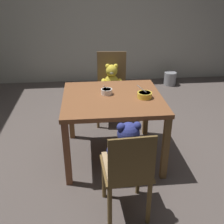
# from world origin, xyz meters

# --- Properties ---
(ground_plane) EXTENTS (5.20, 5.20, 0.04)m
(ground_plane) POSITION_xyz_m (0.00, 0.00, -0.02)
(ground_plane) COLOR #584E49
(dining_table) EXTENTS (0.99, 0.93, 0.70)m
(dining_table) POSITION_xyz_m (0.00, 0.00, 0.62)
(dining_table) COLOR brown
(dining_table) RESTS_ON ground_plane
(teddy_chair_near_front) EXTENTS (0.39, 0.42, 0.87)m
(teddy_chair_near_front) POSITION_xyz_m (0.03, -0.84, 0.56)
(teddy_chair_near_front) COLOR brown
(teddy_chair_near_front) RESTS_ON ground_plane
(teddy_chair_far_center) EXTENTS (0.45, 0.44, 0.92)m
(teddy_chair_far_center) POSITION_xyz_m (0.07, 0.85, 0.54)
(teddy_chair_far_center) COLOR brown
(teddy_chair_far_center) RESTS_ON ground_plane
(porridge_bowl_yellow_near_right) EXTENTS (0.15, 0.15, 0.13)m
(porridge_bowl_yellow_near_right) POSITION_xyz_m (0.31, -0.06, 0.73)
(porridge_bowl_yellow_near_right) COLOR yellow
(porridge_bowl_yellow_near_right) RESTS_ON dining_table
(porridge_bowl_white_center) EXTENTS (0.11, 0.11, 0.11)m
(porridge_bowl_white_center) POSITION_xyz_m (-0.05, 0.07, 0.73)
(porridge_bowl_white_center) COLOR silver
(porridge_bowl_white_center) RESTS_ON dining_table
(metal_pail) EXTENTS (0.22, 0.22, 0.24)m
(metal_pail) POSITION_xyz_m (1.29, 2.15, 0.12)
(metal_pail) COLOR #93969B
(metal_pail) RESTS_ON ground_plane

